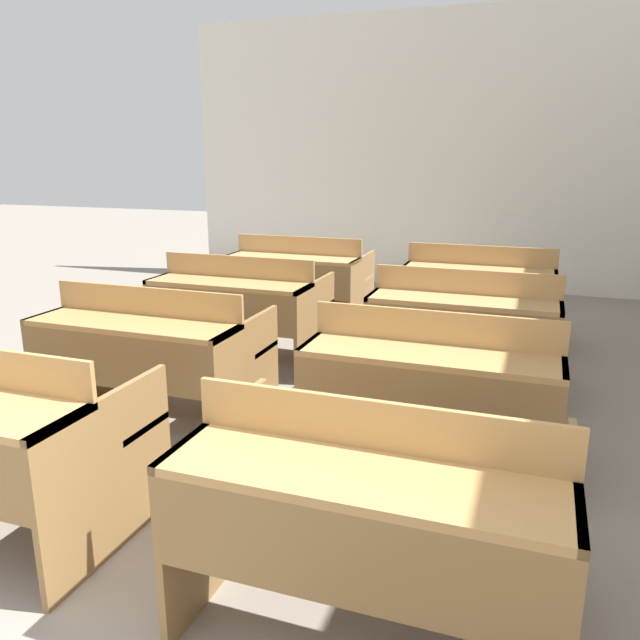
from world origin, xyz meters
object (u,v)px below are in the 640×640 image
bench_back_right (479,290)px  bench_second_right (433,383)px  bench_third_right (464,324)px  bench_front_right (375,506)px  bench_third_left (240,305)px  bench_second_left (153,349)px  bench_back_left (299,277)px

bench_back_right → bench_second_right: bearing=-89.7°
bench_second_right → bench_third_right: size_ratio=1.00×
bench_front_right → bench_third_left: same height
bench_back_right → bench_third_right: bearing=-89.0°
bench_third_left → bench_back_right: size_ratio=1.00×
bench_second_left → bench_third_left: 1.18m
bench_third_right → bench_back_right: same height
bench_third_left → bench_back_left: bearing=89.4°
bench_front_right → bench_back_left: (-1.67, 3.58, 0.00)m
bench_third_left → bench_back_left: 1.20m
bench_front_right → bench_third_left: size_ratio=1.00×
bench_third_right → bench_back_right: (-0.02, 1.17, 0.00)m
bench_back_left → bench_back_right: bearing=-1.2°
bench_second_left → bench_back_left: bearing=90.2°
bench_back_left → bench_back_right: same height
bench_back_left → bench_third_right: bearing=-35.8°
bench_second_left → bench_back_right: same height
bench_second_right → bench_back_left: bearing=124.8°
bench_back_left → bench_second_left: bearing=-89.8°
bench_third_left → bench_back_left: same height
bench_second_left → bench_third_right: (1.66, 1.18, 0.00)m
bench_second_right → bench_third_right: 1.18m
bench_third_left → bench_third_right: 1.68m
bench_third_right → bench_back_right: 1.17m
bench_third_right → bench_back_right: size_ratio=1.00×
bench_second_left → bench_back_right: bearing=55.2°
bench_back_left → bench_front_right: bearing=-65.0°
bench_back_right → bench_back_left: bearing=178.8°
bench_second_left → bench_third_right: bearing=35.5°
bench_second_left → bench_third_right: 2.04m
bench_second_left → bench_third_left: (-0.02, 1.18, 0.00)m
bench_second_right → bench_third_left: 2.05m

